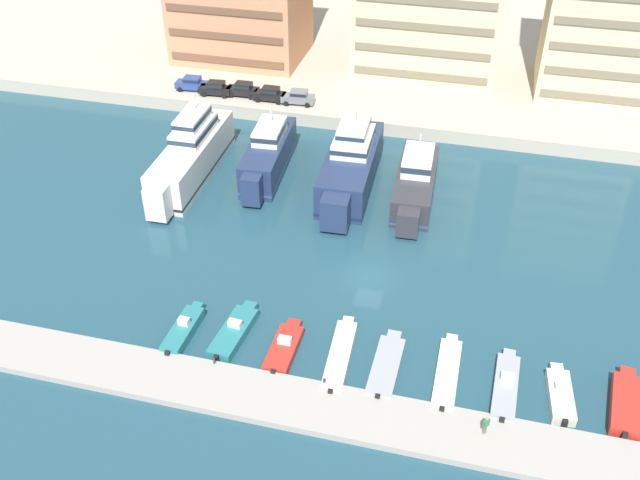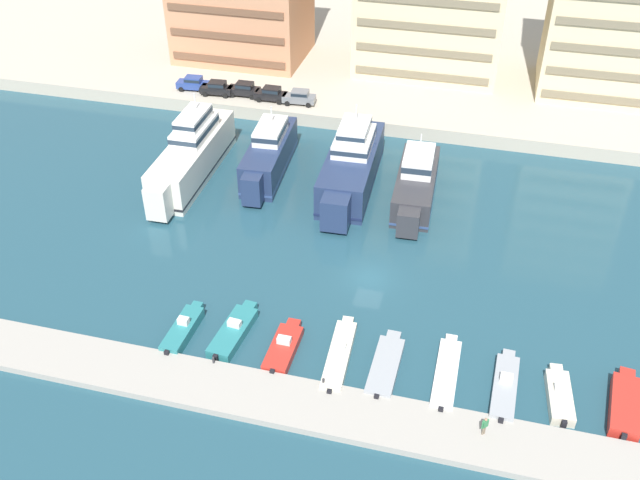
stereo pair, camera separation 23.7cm
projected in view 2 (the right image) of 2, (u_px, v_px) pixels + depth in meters
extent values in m
plane|color=#234C5B|center=(369.00, 278.00, 64.51)|extent=(400.00, 400.00, 0.00)
cube|color=#BCB29E|center=(447.00, 33.00, 112.51)|extent=(180.00, 70.00, 1.68)
cube|color=#A8A399|center=(326.00, 410.00, 51.82)|extent=(120.00, 4.70, 0.59)
cube|color=silver|center=(193.00, 158.00, 77.95)|extent=(4.36, 16.47, 4.11)
cube|color=silver|center=(159.00, 202.00, 70.74)|extent=(2.26, 2.07, 3.49)
cube|color=black|center=(194.00, 169.00, 78.74)|extent=(4.40, 16.63, 0.24)
cube|color=white|center=(194.00, 130.00, 77.26)|extent=(3.29, 6.94, 1.46)
cube|color=#233342|center=(194.00, 129.00, 77.18)|extent=(3.33, 7.01, 0.53)
cube|color=white|center=(193.00, 119.00, 76.44)|extent=(2.56, 5.42, 1.31)
cube|color=#233342|center=(193.00, 117.00, 76.37)|extent=(2.60, 5.47, 0.47)
cylinder|color=silver|center=(195.00, 101.00, 76.33)|extent=(0.16, 0.16, 1.80)
cube|color=silver|center=(221.00, 130.00, 85.28)|extent=(3.46, 0.96, 0.20)
cube|color=navy|center=(269.00, 156.00, 78.69)|extent=(4.49, 12.83, 3.70)
cube|color=navy|center=(252.00, 189.00, 72.99)|extent=(2.12, 1.95, 3.14)
cube|color=#334C7F|center=(270.00, 166.00, 79.40)|extent=(4.53, 12.96, 0.24)
cube|color=white|center=(270.00, 131.00, 77.90)|extent=(3.19, 5.48, 1.52)
cube|color=#233342|center=(270.00, 130.00, 77.81)|extent=(3.23, 5.53, 0.55)
cylinder|color=silver|center=(271.00, 114.00, 77.55)|extent=(0.16, 0.16, 1.80)
cube|color=navy|center=(283.00, 135.00, 84.54)|extent=(3.15, 1.11, 0.20)
cube|color=navy|center=(351.00, 168.00, 76.39)|extent=(5.52, 15.43, 3.89)
cube|color=navy|center=(336.00, 212.00, 69.46)|extent=(2.80, 2.56, 3.31)
cube|color=#192347|center=(351.00, 178.00, 77.14)|extent=(5.58, 15.58, 0.24)
cube|color=white|center=(354.00, 141.00, 75.72)|extent=(4.08, 6.55, 1.44)
cube|color=#233342|center=(354.00, 140.00, 75.63)|extent=(4.14, 6.62, 0.52)
cube|color=white|center=(354.00, 130.00, 74.90)|extent=(3.19, 5.11, 1.31)
cube|color=#233342|center=(354.00, 129.00, 74.83)|extent=(3.23, 5.16, 0.47)
cylinder|color=silver|center=(356.00, 112.00, 74.74)|extent=(0.16, 0.16, 1.80)
cube|color=navy|center=(363.00, 140.00, 83.27)|extent=(4.20, 1.07, 0.20)
cube|color=#333338|center=(416.00, 185.00, 74.45)|extent=(4.40, 12.51, 3.02)
cube|color=#333338|center=(408.00, 222.00, 68.85)|extent=(2.21, 2.03, 2.57)
cube|color=#334C7F|center=(415.00, 193.00, 75.03)|extent=(4.44, 12.63, 0.24)
cube|color=white|center=(419.00, 161.00, 73.76)|extent=(3.24, 5.31, 1.79)
cube|color=#233342|center=(419.00, 159.00, 73.65)|extent=(3.28, 5.37, 0.65)
cylinder|color=silver|center=(421.00, 142.00, 73.31)|extent=(0.16, 0.16, 1.80)
cube|color=#333338|center=(421.00, 160.00, 80.08)|extent=(3.33, 1.04, 0.20)
cube|color=teal|center=(182.00, 331.00, 58.21)|extent=(1.74, 5.35, 0.96)
cube|color=teal|center=(197.00, 308.00, 60.52)|extent=(0.90, 0.75, 0.82)
cube|color=silver|center=(183.00, 321.00, 58.06)|extent=(0.90, 0.62, 0.58)
cube|color=#283847|center=(185.00, 318.00, 58.23)|extent=(0.81, 0.10, 0.35)
cube|color=black|center=(167.00, 354.00, 55.92)|extent=(0.37, 0.29, 0.60)
cube|color=teal|center=(233.00, 333.00, 58.10)|extent=(2.49, 6.03, 0.85)
cube|color=teal|center=(250.00, 307.00, 60.63)|extent=(1.16, 0.98, 0.72)
cube|color=silver|center=(234.00, 323.00, 58.02)|extent=(1.13, 0.69, 0.54)
cube|color=#283847|center=(236.00, 320.00, 58.18)|extent=(0.99, 0.17, 0.33)
cube|color=black|center=(216.00, 358.00, 55.64)|extent=(0.38, 0.31, 0.60)
cube|color=red|center=(283.00, 350.00, 56.60)|extent=(2.02, 5.06, 0.81)
cube|color=red|center=(293.00, 325.00, 58.87)|extent=(1.09, 0.90, 0.69)
cube|color=silver|center=(284.00, 340.00, 56.49)|extent=(1.09, 0.61, 0.56)
cube|color=#283847|center=(285.00, 337.00, 56.65)|extent=(0.99, 0.09, 0.34)
cube|color=black|center=(272.00, 373.00, 54.40)|extent=(0.36, 0.28, 0.60)
cube|color=beige|center=(339.00, 357.00, 55.95)|extent=(2.00, 7.53, 0.81)
cube|color=beige|center=(348.00, 322.00, 59.16)|extent=(0.94, 0.78, 0.69)
cube|color=silver|center=(340.00, 346.00, 56.02)|extent=(0.93, 0.64, 0.46)
cube|color=#283847|center=(341.00, 343.00, 56.20)|extent=(0.82, 0.12, 0.28)
cube|color=black|center=(329.00, 393.00, 52.78)|extent=(0.37, 0.30, 0.60)
cube|color=#9EA3A8|center=(385.00, 368.00, 55.00)|extent=(2.13, 6.19, 0.81)
cube|color=#9EA3A8|center=(393.00, 338.00, 57.70)|extent=(1.13, 0.93, 0.69)
cube|color=black|center=(376.00, 398.00, 52.38)|extent=(0.36, 0.29, 0.60)
cube|color=white|center=(446.00, 375.00, 54.36)|extent=(1.70, 7.02, 0.86)
cube|color=white|center=(451.00, 341.00, 57.36)|extent=(0.92, 0.76, 0.73)
cube|color=silver|center=(448.00, 364.00, 54.38)|extent=(0.92, 0.60, 0.44)
cube|color=#283847|center=(448.00, 361.00, 54.56)|extent=(0.84, 0.08, 0.27)
cube|color=black|center=(441.00, 411.00, 51.39)|extent=(0.36, 0.28, 0.60)
cube|color=#9EA3A8|center=(504.00, 389.00, 53.21)|extent=(1.96, 6.40, 0.91)
cube|color=#9EA3A8|center=(508.00, 356.00, 55.93)|extent=(0.97, 0.81, 0.77)
cube|color=silver|center=(507.00, 378.00, 53.15)|extent=(0.96, 0.64, 0.56)
cube|color=#283847|center=(507.00, 374.00, 53.31)|extent=(0.86, 0.11, 0.34)
cube|color=black|center=(501.00, 422.00, 50.54)|extent=(0.37, 0.29, 0.60)
cube|color=beige|center=(560.00, 398.00, 52.56)|extent=(2.15, 4.95, 0.86)
cube|color=beige|center=(556.00, 371.00, 54.75)|extent=(1.00, 0.85, 0.73)
cube|color=silver|center=(561.00, 388.00, 52.46)|extent=(0.99, 0.69, 0.45)
cube|color=#283847|center=(561.00, 384.00, 52.64)|extent=(0.86, 0.16, 0.27)
cube|color=black|center=(564.00, 424.00, 50.41)|extent=(0.38, 0.31, 0.60)
cube|color=red|center=(625.00, 407.00, 51.70)|extent=(2.65, 5.85, 1.08)
cube|color=red|center=(626.00, 376.00, 54.14)|extent=(1.21, 1.03, 0.92)
cube|color=black|center=(624.00, 437.00, 49.35)|extent=(0.39, 0.32, 0.60)
cube|color=#28428E|center=(193.00, 85.00, 92.77)|extent=(4.21, 1.99, 0.80)
cube|color=#28428E|center=(193.00, 79.00, 92.31)|extent=(2.21, 1.71, 0.68)
cube|color=#1E2833|center=(193.00, 79.00, 92.31)|extent=(2.17, 1.72, 0.37)
cylinder|color=black|center=(181.00, 89.00, 92.53)|extent=(0.65, 0.27, 0.64)
cylinder|color=black|center=(185.00, 84.00, 93.88)|extent=(0.65, 0.27, 0.64)
cylinder|color=black|center=(201.00, 91.00, 92.14)|extent=(0.65, 0.27, 0.64)
cylinder|color=black|center=(205.00, 86.00, 93.49)|extent=(0.65, 0.27, 0.64)
cube|color=black|center=(217.00, 89.00, 91.55)|extent=(4.21, 1.99, 0.80)
cube|color=black|center=(217.00, 84.00, 91.09)|extent=(2.21, 1.71, 0.68)
cube|color=#1E2833|center=(217.00, 84.00, 91.09)|extent=(2.17, 1.72, 0.37)
cylinder|color=black|center=(205.00, 94.00, 91.31)|extent=(0.65, 0.27, 0.64)
cylinder|color=black|center=(209.00, 89.00, 92.66)|extent=(0.65, 0.27, 0.64)
cylinder|color=black|center=(225.00, 96.00, 90.92)|extent=(0.65, 0.27, 0.64)
cylinder|color=black|center=(229.00, 90.00, 92.27)|extent=(0.65, 0.27, 0.64)
cube|color=black|center=(244.00, 91.00, 91.28)|extent=(4.12, 1.76, 0.80)
cube|color=black|center=(245.00, 85.00, 90.81)|extent=(2.12, 1.59, 0.68)
cube|color=#1E2833|center=(245.00, 85.00, 90.81)|extent=(2.08, 1.61, 0.37)
cylinder|color=black|center=(232.00, 95.00, 91.11)|extent=(0.64, 0.23, 0.64)
cylinder|color=black|center=(236.00, 90.00, 92.44)|extent=(0.64, 0.23, 0.64)
cylinder|color=black|center=(252.00, 97.00, 90.59)|extent=(0.64, 0.23, 0.64)
cylinder|color=black|center=(256.00, 92.00, 91.92)|extent=(0.64, 0.23, 0.64)
cube|color=black|center=(271.00, 95.00, 90.13)|extent=(4.10, 1.71, 0.80)
cube|color=black|center=(272.00, 90.00, 89.66)|extent=(2.10, 1.56, 0.68)
cube|color=#1E2833|center=(272.00, 90.00, 89.66)|extent=(2.06, 1.58, 0.37)
cylinder|color=black|center=(259.00, 100.00, 89.98)|extent=(0.64, 0.22, 0.64)
cylinder|color=black|center=(263.00, 94.00, 91.31)|extent=(0.64, 0.22, 0.64)
cylinder|color=black|center=(279.00, 102.00, 89.43)|extent=(0.64, 0.22, 0.64)
cylinder|color=black|center=(283.00, 97.00, 90.76)|extent=(0.64, 0.22, 0.64)
cube|color=slate|center=(299.00, 99.00, 89.37)|extent=(4.22, 2.00, 0.80)
cube|color=slate|center=(300.00, 93.00, 88.91)|extent=(2.21, 1.71, 0.68)
cube|color=#1E2833|center=(300.00, 93.00, 88.91)|extent=(2.17, 1.73, 0.37)
cylinder|color=black|center=(287.00, 104.00, 89.12)|extent=(0.65, 0.27, 0.64)
cylinder|color=black|center=(290.00, 98.00, 90.47)|extent=(0.65, 0.27, 0.64)
cylinder|color=black|center=(308.00, 105.00, 88.74)|extent=(0.65, 0.27, 0.64)
cylinder|color=black|center=(311.00, 99.00, 90.09)|extent=(0.65, 0.27, 0.64)
cube|color=brown|center=(228.00, 60.00, 96.88)|extent=(16.12, 0.24, 0.90)
cube|color=brown|center=(227.00, 36.00, 94.89)|extent=(16.12, 0.24, 0.90)
cube|color=brown|center=(225.00, 11.00, 92.90)|extent=(16.12, 0.24, 0.90)
cube|color=#7E7359|center=(421.00, 75.00, 93.02)|extent=(17.47, 0.24, 0.90)
cube|color=#7E7359|center=(423.00, 52.00, 91.12)|extent=(17.47, 0.24, 0.90)
cube|color=#7E7359|center=(425.00, 27.00, 89.23)|extent=(17.47, 0.24, 0.90)
cube|color=#7E7359|center=(428.00, 1.00, 87.34)|extent=(17.47, 0.24, 0.90)
cube|color=#7E7359|center=(596.00, 98.00, 87.54)|extent=(13.11, 0.24, 0.90)
cube|color=#7E7359|center=(602.00, 75.00, 85.72)|extent=(13.11, 0.24, 0.90)
cube|color=#7E7359|center=(608.00, 50.00, 83.91)|extent=(13.11, 0.24, 0.90)
cube|color=#7E7359|center=(615.00, 25.00, 82.09)|extent=(13.11, 0.24, 0.90)
cylinder|color=#7A6B56|center=(483.00, 431.00, 49.44)|extent=(0.13, 0.13, 0.79)
cylinder|color=#7A6B56|center=(485.00, 430.00, 49.51)|extent=(0.13, 0.13, 0.79)
cube|color=#337F4C|center=(485.00, 424.00, 49.06)|extent=(0.46, 0.47, 0.61)
cylinder|color=#337F4C|center=(482.00, 426.00, 48.98)|extent=(0.09, 0.09, 0.61)
cylinder|color=#337F4C|center=(488.00, 422.00, 49.21)|extent=(0.09, 0.09, 0.61)
sphere|color=#A87A5B|center=(486.00, 420.00, 48.82)|extent=(0.22, 0.22, 0.22)
cylinder|color=#2D2D33|center=(213.00, 361.00, 55.08)|extent=(0.18, 0.18, 0.45)
sphere|color=#2D2D33|center=(213.00, 358.00, 54.91)|extent=(0.20, 0.20, 0.20)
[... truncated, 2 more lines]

